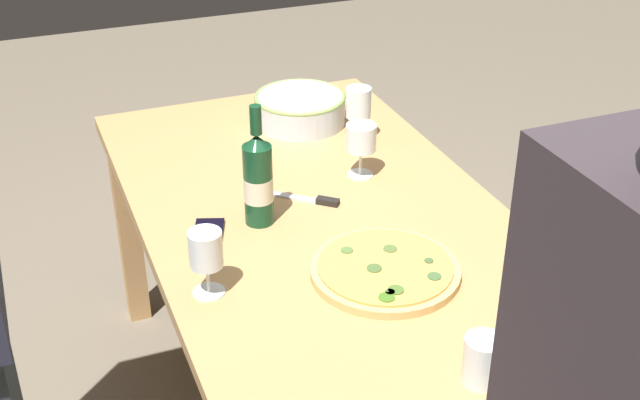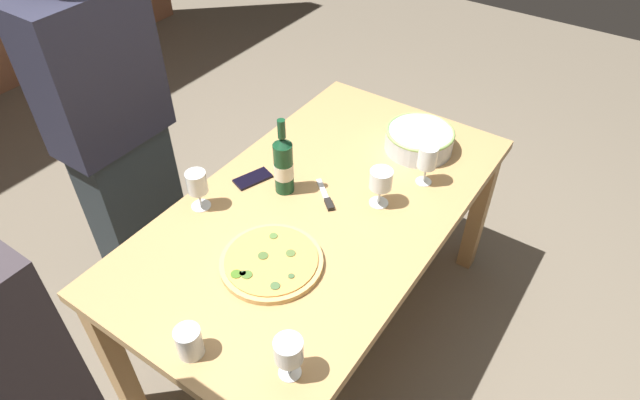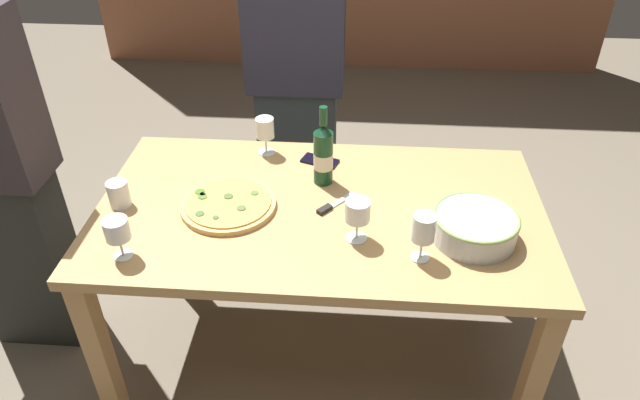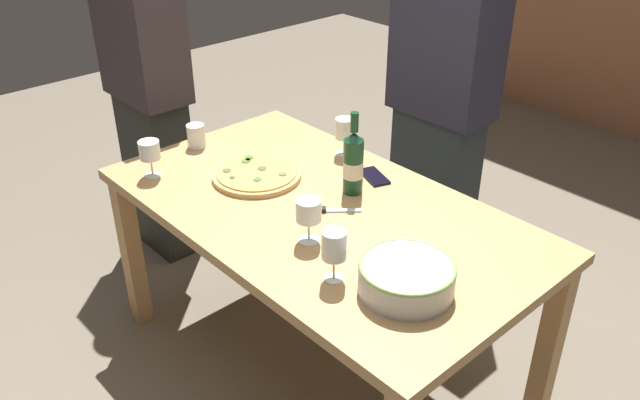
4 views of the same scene
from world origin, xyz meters
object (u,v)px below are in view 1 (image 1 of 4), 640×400
at_px(wine_glass_far_right, 206,251).
at_px(cell_phone, 208,235).
at_px(dining_table, 320,240).
at_px(wine_glass_near_pizza, 573,276).
at_px(wine_bottle, 258,179).
at_px(pizza_knife, 315,200).
at_px(pizza, 385,270).
at_px(wine_glass_by_bottle, 361,139).
at_px(wine_glass_far_left, 359,105).
at_px(cup_amber, 482,360).
at_px(serving_bowl, 300,108).

distance_m(wine_glass_far_right, cell_phone, 0.25).
xyz_separation_m(dining_table, cell_phone, (-0.02, 0.30, 0.10)).
height_order(dining_table, cell_phone, cell_phone).
bearing_deg(wine_glass_near_pizza, wine_bottle, 38.18).
bearing_deg(wine_bottle, pizza_knife, -75.44).
relative_size(dining_table, wine_glass_far_right, 10.30).
relative_size(dining_table, wine_glass_near_pizza, 11.09).
bearing_deg(pizza, wine_bottle, 30.50).
bearing_deg(wine_glass_far_right, wine_glass_by_bottle, -54.22).
relative_size(pizza, wine_glass_far_left, 2.04).
xyz_separation_m(wine_glass_near_pizza, cup_amber, (-0.10, 0.27, -0.06)).
xyz_separation_m(dining_table, cup_amber, (-0.71, -0.05, 0.14)).
distance_m(serving_bowl, wine_glass_far_right, 0.92).
relative_size(dining_table, cup_amber, 16.30).
bearing_deg(dining_table, cup_amber, -176.21).
relative_size(cup_amber, pizza_knife, 0.64).
bearing_deg(pizza_knife, cup_amber, -176.51).
distance_m(dining_table, pizza, 0.34).
bearing_deg(wine_glass_by_bottle, pizza_knife, 118.49).
xyz_separation_m(wine_glass_near_pizza, wine_glass_far_right, (0.36, 0.68, 0.00)).
height_order(wine_glass_near_pizza, wine_glass_far_right, wine_glass_far_right).
xyz_separation_m(dining_table, pizza, (-0.33, -0.03, 0.11)).
distance_m(wine_bottle, wine_glass_far_left, 0.54).
bearing_deg(serving_bowl, cup_amber, 175.76).
bearing_deg(pizza, wine_glass_far_right, 78.70).
relative_size(wine_glass_near_pizza, cup_amber, 1.47).
xyz_separation_m(pizza, serving_bowl, (0.85, -0.11, 0.04)).
height_order(pizza, wine_glass_near_pizza, wine_glass_near_pizza).
xyz_separation_m(serving_bowl, wine_glass_by_bottle, (-0.39, -0.03, 0.06)).
relative_size(pizza, wine_bottle, 1.09).
bearing_deg(wine_glass_far_left, wine_glass_by_bottle, 158.05).
height_order(wine_bottle, wine_glass_far_left, wine_bottle).
bearing_deg(dining_table, cell_phone, 94.38).
distance_m(pizza, cell_phone, 0.45).
xyz_separation_m(pizza, wine_glass_by_bottle, (0.46, -0.14, 0.10)).
bearing_deg(pizza, wine_glass_by_bottle, -17.12).
bearing_deg(wine_glass_far_right, cell_phone, -14.54).
distance_m(serving_bowl, wine_glass_far_left, 0.22).
distance_m(wine_bottle, wine_glass_far_right, 0.32).
xyz_separation_m(wine_glass_far_left, cup_amber, (-1.05, 0.21, -0.06)).
distance_m(wine_glass_near_pizza, wine_glass_far_left, 0.95).
bearing_deg(cell_phone, dining_table, -155.75).
xyz_separation_m(dining_table, wine_glass_by_bottle, (0.13, -0.17, 0.20)).
xyz_separation_m(dining_table, wine_glass_far_right, (-0.25, 0.36, 0.20)).
bearing_deg(wine_glass_far_right, wine_glass_far_left, -46.25).
bearing_deg(dining_table, serving_bowl, -14.92).
bearing_deg(cup_amber, wine_glass_by_bottle, -8.36).
xyz_separation_m(pizza, wine_bottle, (0.33, 0.19, 0.11)).
height_order(wine_glass_by_bottle, cell_phone, wine_glass_by_bottle).
height_order(wine_glass_far_right, cell_phone, wine_glass_far_right).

